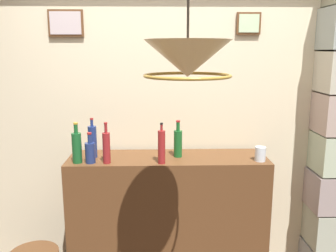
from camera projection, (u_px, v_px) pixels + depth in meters
panelled_rear_partition at (167, 117)px, 2.96m from camera, size 3.50×0.15×2.60m
bar_shelf_unit at (168, 225)px, 2.85m from camera, size 1.50×0.43×1.12m
liquor_bottle_whiskey at (90, 152)px, 2.57m from camera, size 0.07×0.07×0.22m
liquor_bottle_sherry at (178, 142)px, 2.72m from camera, size 0.06×0.06×0.28m
liquor_bottle_gin at (162, 147)px, 2.55m from camera, size 0.05×0.05×0.30m
liquor_bottle_scotch at (77, 147)px, 2.57m from camera, size 0.07×0.07×0.29m
liquor_bottle_brandy at (93, 141)px, 2.70m from camera, size 0.06×0.06×0.30m
liquor_bottle_rum at (106, 147)px, 2.56m from camera, size 0.05×0.05×0.30m
glass_tumbler_rocks at (260, 154)px, 2.62m from camera, size 0.08×0.08×0.11m
pendant_lamp at (188, 60)px, 1.74m from camera, size 0.43×0.43×0.47m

